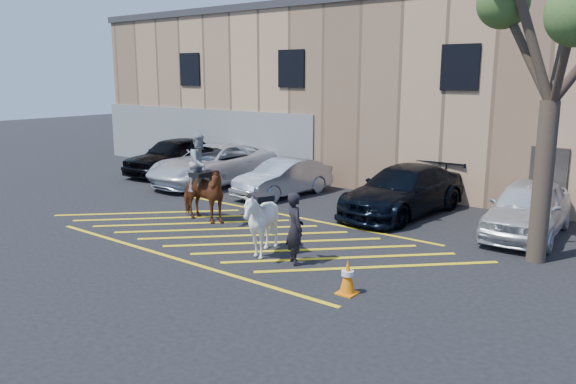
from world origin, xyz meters
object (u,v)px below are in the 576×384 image
Objects in this scene: car_white_pickup at (214,164)px; car_blue_suv at (403,191)px; tree at (558,13)px; car_black_suv at (174,156)px; car_white_suv at (528,208)px; traffic_cone at (348,277)px; saddled_white at (261,223)px; mounted_bay at (201,187)px; handler at (295,228)px; car_silver_sedan at (283,178)px.

car_white_pickup reaches higher than car_blue_suv.
tree is (4.62, -2.25, 4.93)m from car_blue_suv.
car_black_suv is 16.97m from tree.
car_white_suv reaches higher than traffic_cone.
car_blue_suv is at bearing 1.06° from car_white_pickup.
saddled_white is at bearing -37.80° from car_white_pickup.
car_blue_suv is 2.77× the size of saddled_white.
mounted_bay is 1.41× the size of saddled_white.
traffic_cone is at bearing -31.00° from car_black_suv.
mounted_bay reaches higher than car_blue_suv.
car_black_suv reaches higher than car_blue_suv.
mounted_bay reaches higher than traffic_cone.
tree is (4.42, 3.69, 4.84)m from handler.
car_black_suv is 0.66× the size of tree.
car_black_suv is 6.75m from car_silver_sedan.
saddled_white is at bearing -131.96° from car_white_suv.
car_silver_sedan is 2.14× the size of saddled_white.
saddled_white is at bearing 36.49° from handler.
tree reaches higher than saddled_white.
saddled_white is (-0.80, -5.99, 0.07)m from car_blue_suv.
car_white_pickup is 2.17× the size of mounted_bay.
mounted_bay is at bearing -80.11° from car_silver_sedan.
handler is 2.35× the size of traffic_cone.
car_blue_suv is 1.96× the size of mounted_bay.
car_white_pickup is 14.00m from tree.
car_white_suv is at bearing 29.08° from mounted_bay.
saddled_white is at bearing -21.09° from mounted_bay.
handler reaches higher than traffic_cone.
car_white_pickup is at bearing 170.89° from tree.
mounted_bay is at bearing 161.73° from traffic_cone.
car_blue_suv is (4.71, 0.23, 0.09)m from car_silver_sedan.
car_silver_sedan is 5.56× the size of traffic_cone.
saddled_white reaches higher than car_white_pickup.
car_silver_sedan reaches higher than traffic_cone.
tree is at bearing 61.72° from traffic_cone.
tree reaches higher than car_blue_suv.
car_white_pickup is at bearing -13.28° from car_black_suv.
car_black_suv reaches higher than car_silver_sedan.
car_black_suv is 0.84× the size of car_white_pickup.
tree is (12.95, -2.08, 4.89)m from car_white_pickup.
car_silver_sedan is (6.72, -0.60, -0.16)m from car_black_suv.
car_silver_sedan is 9.51m from traffic_cone.
car_white_suv is 6.88m from handler.
car_white_pickup is at bearing -0.60° from handler.
car_black_suv is at bearing 4.96° from handler.
car_blue_suv is (11.42, -0.37, -0.07)m from car_black_suv.
car_blue_suv is 5.94m from handler.
tree reaches higher than mounted_bay.
tree is (16.04, -2.62, 4.87)m from car_black_suv.
traffic_cone is (2.98, -0.79, -0.47)m from saddled_white.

